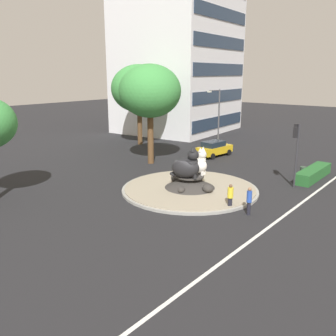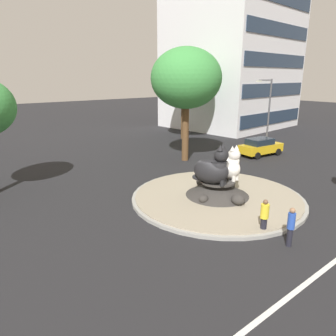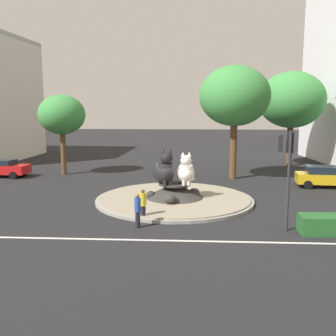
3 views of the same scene
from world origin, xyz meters
The scene contains 11 objects.
ground_plane centered at (0.00, 0.00, 0.00)m, with size 160.00×160.00×0.00m, color black.
roundabout_island centered at (0.01, 0.00, 0.34)m, with size 10.21×10.21×1.18m.
cat_statue_black centered at (-0.66, -0.19, 2.05)m, with size 2.01×2.60×2.37m.
cat_statue_white centered at (0.72, -0.11, 1.95)m, with size 1.34×2.17×2.10m.
office_tower centered at (23.25, 19.08, 12.62)m, with size 16.82×15.21×25.25m.
broadleaf_tree_behind_island centered at (4.64, 8.06, 6.91)m, with size 5.85×5.85×9.44m.
second_tree_near_tower centered at (11.24, 15.71, 6.74)m, with size 6.69×6.69×9.61m.
streetlight_arm centered at (13.36, 5.95, 3.97)m, with size 1.80×0.56×6.86m.
pedestrian_blue_shirt centered at (-1.64, -5.71, 0.96)m, with size 0.32×0.32×1.78m.
pedestrian_yellow_shirt centered at (-1.54, -4.33, 0.89)m, with size 0.38×0.38×1.70m.
sedan_on_far_lane centered at (11.21, 4.92, 0.84)m, with size 4.37×2.31×1.62m.
Camera 2 is at (-13.43, -11.95, 7.11)m, focal length 33.77 mm.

